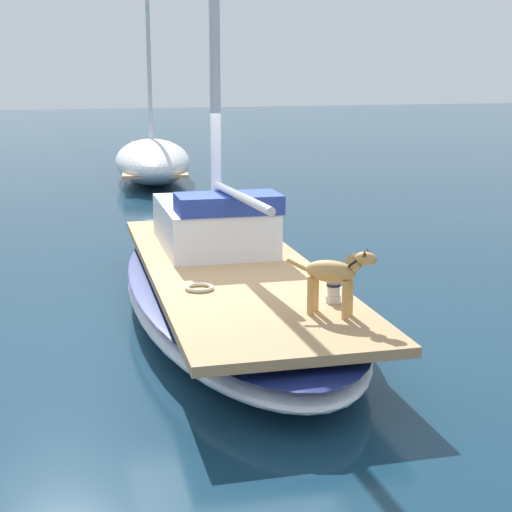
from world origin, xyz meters
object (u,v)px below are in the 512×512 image
(sailboat_main, at_px, (231,291))
(coiled_rope, at_px, (199,288))
(deck_winch, at_px, (333,294))
(moored_boat_far_astern, at_px, (152,160))
(dog_tan, at_px, (335,274))

(sailboat_main, xyz_separation_m, coiled_rope, (-0.64, -0.94, 0.35))
(deck_winch, xyz_separation_m, moored_boat_far_astern, (0.99, 14.86, -0.15))
(dog_tan, bearing_deg, deck_winch, 67.11)
(dog_tan, height_order, moored_boat_far_astern, moored_boat_far_astern)
(deck_winch, bearing_deg, sailboat_main, 106.74)
(sailboat_main, distance_m, coiled_rope, 1.19)
(deck_winch, xyz_separation_m, coiled_rope, (-1.21, 0.93, -0.08))
(sailboat_main, height_order, moored_boat_far_astern, moored_boat_far_astern)
(coiled_rope, bearing_deg, sailboat_main, 55.67)
(sailboat_main, xyz_separation_m, deck_winch, (0.56, -1.87, 0.42))
(sailboat_main, relative_size, dog_tan, 10.08)
(moored_boat_far_astern, bearing_deg, coiled_rope, -98.97)
(coiled_rope, xyz_separation_m, moored_boat_far_astern, (2.20, 13.92, -0.07))
(deck_winch, relative_size, moored_boat_far_astern, 0.03)
(deck_winch, bearing_deg, coiled_rope, 142.37)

